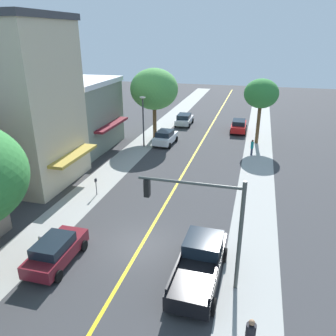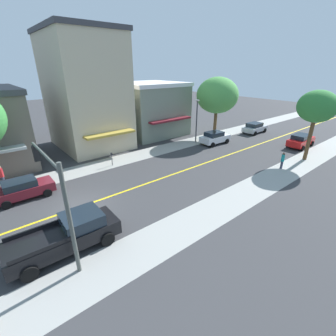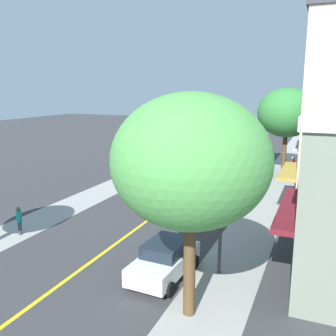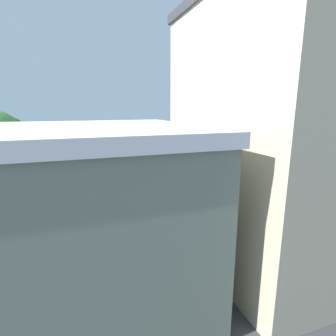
% 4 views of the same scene
% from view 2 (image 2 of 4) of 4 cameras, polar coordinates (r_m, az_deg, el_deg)
% --- Properties ---
extents(ground_plane, '(140.00, 140.00, 0.00)m').
position_cam_2_polar(ground_plane, '(18.59, -20.74, -8.87)').
color(ground_plane, '#38383A').
extents(sidewalk_left, '(3.00, 126.00, 0.01)m').
position_cam_2_polar(sidewalk_left, '(24.26, -26.03, -2.09)').
color(sidewalk_left, '#9E9E99').
rests_on(sidewalk_left, ground).
extents(sidewalk_right, '(3.00, 126.00, 0.01)m').
position_cam_2_polar(sidewalk_right, '(13.66, -10.66, -20.75)').
color(sidewalk_right, '#9E9E99').
rests_on(sidewalk_right, ground).
extents(road_centerline_stripe, '(0.20, 126.00, 0.00)m').
position_cam_2_polar(road_centerline_stripe, '(18.58, -20.74, -8.87)').
color(road_centerline_stripe, yellow).
rests_on(road_centerline_stripe, ground).
extents(pale_office_building, '(11.39, 7.80, 13.38)m').
position_cam_2_polar(pale_office_building, '(31.34, -19.30, 17.02)').
color(pale_office_building, beige).
rests_on(pale_office_building, ground).
extents(brick_apartment_block, '(9.80, 9.09, 7.43)m').
position_cam_2_polar(brick_apartment_block, '(36.10, -4.40, 14.08)').
color(brick_apartment_block, gray).
rests_on(brick_apartment_block, ground).
extents(street_tree_left_near, '(5.59, 5.59, 8.27)m').
position_cam_2_polar(street_tree_left_near, '(33.98, 11.81, 16.76)').
color(street_tree_left_near, brown).
rests_on(street_tree_left_near, ground).
extents(street_tree_left_far, '(3.80, 3.80, 7.36)m').
position_cam_2_polar(street_tree_left_far, '(28.92, 32.33, 12.36)').
color(street_tree_left_far, brown).
rests_on(street_tree_left_far, ground).
extents(fire_hydrant, '(0.44, 0.24, 0.86)m').
position_cam_2_polar(fire_hydrant, '(23.05, -29.81, -2.99)').
color(fire_hydrant, yellow).
rests_on(fire_hydrant, ground).
extents(parking_meter, '(0.12, 0.18, 1.38)m').
position_cam_2_polar(parking_meter, '(24.86, -13.43, 2.56)').
color(parking_meter, '#4C4C51').
rests_on(parking_meter, ground).
extents(traffic_light_mast, '(5.07, 0.32, 5.84)m').
position_cam_2_polar(traffic_light_mast, '(12.72, -25.56, -4.52)').
color(traffic_light_mast, '#474C47').
rests_on(traffic_light_mast, ground).
extents(street_lamp, '(0.70, 0.36, 5.64)m').
position_cam_2_polar(street_lamp, '(31.77, 6.96, 12.41)').
color(street_lamp, '#38383D').
rests_on(street_lamp, ground).
extents(red_sedan_right_curb, '(2.08, 4.48, 1.61)m').
position_cam_2_polar(red_sedan_right_curb, '(34.59, 29.42, 5.85)').
color(red_sedan_right_curb, red).
rests_on(red_sedan_right_curb, ground).
extents(white_sedan_left_curb, '(2.22, 4.22, 1.64)m').
position_cam_2_polar(white_sedan_left_curb, '(31.98, 11.22, 7.23)').
color(white_sedan_left_curb, silver).
rests_on(white_sedan_left_curb, ground).
extents(silver_sedan_left_curb, '(2.20, 4.36, 1.57)m').
position_cam_2_polar(silver_sedan_left_curb, '(39.24, 20.19, 9.13)').
color(silver_sedan_left_curb, '#B7BABF').
rests_on(silver_sedan_left_curb, ground).
extents(maroon_sedan_left_curb, '(2.01, 4.20, 1.57)m').
position_cam_2_polar(maroon_sedan_left_curb, '(21.28, -31.60, -4.30)').
color(maroon_sedan_left_curb, maroon).
rests_on(maroon_sedan_left_curb, ground).
extents(black_pickup_truck, '(2.47, 5.86, 1.92)m').
position_cam_2_polar(black_pickup_truck, '(14.51, -23.00, -14.55)').
color(black_pickup_truck, black).
rests_on(black_pickup_truck, ground).
extents(pedestrian_teal_shirt, '(0.30, 0.30, 1.68)m').
position_cam_2_polar(pedestrian_teal_shirt, '(26.06, 25.93, 1.74)').
color(pedestrian_teal_shirt, '#33384C').
rests_on(pedestrian_teal_shirt, ground).
extents(pedestrian_red_shirt, '(0.33, 0.33, 1.85)m').
position_cam_2_polar(pedestrian_red_shirt, '(24.40, -35.22, -1.42)').
color(pedestrian_red_shirt, '#33384C').
rests_on(pedestrian_red_shirt, ground).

